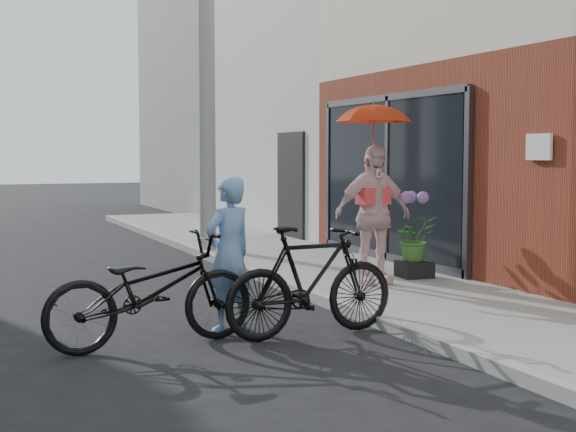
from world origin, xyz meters
TOP-DOWN VIEW (x-y plane):
  - ground at (0.00, 0.00)m, footprint 80.00×80.00m
  - sidewalk at (2.10, 2.00)m, footprint 2.20×24.00m
  - curb at (0.94, 2.00)m, footprint 0.12×24.00m
  - plaster_building at (7.20, 9.00)m, footprint 8.00×6.00m
  - east_building_far at (7.20, 16.00)m, footprint 8.00×8.00m
  - utility_pole at (1.10, 6.00)m, footprint 0.28×0.28m
  - officer at (-0.50, 0.37)m, footprint 0.65×0.55m
  - bike_left at (-1.35, 0.04)m, footprint 2.02×0.87m
  - bike_right at (0.15, -0.15)m, footprint 1.81×0.60m
  - kimono_woman at (1.86, 1.68)m, footprint 1.03×0.46m
  - parasol at (1.86, 1.68)m, footprint 0.89×0.89m
  - planter at (2.62, 1.92)m, footprint 0.44×0.44m
  - potted_plant at (2.62, 1.92)m, footprint 0.54×0.47m

SIDE VIEW (x-z plane):
  - ground at x=0.00m, z-range 0.00..0.00m
  - sidewalk at x=2.10m, z-range 0.00..0.12m
  - curb at x=0.94m, z-range 0.00..0.12m
  - planter at x=2.62m, z-range 0.12..0.33m
  - bike_left at x=-1.35m, z-range 0.00..1.03m
  - bike_right at x=0.15m, z-range 0.00..1.07m
  - potted_plant at x=2.62m, z-range 0.33..0.93m
  - officer at x=-0.50m, z-range 0.00..1.53m
  - kimono_woman at x=1.86m, z-range 0.12..1.85m
  - parasol at x=1.86m, z-range 1.85..2.64m
  - plaster_building at x=7.20m, z-range 0.00..7.00m
  - east_building_far at x=7.20m, z-range 0.00..7.00m
  - utility_pole at x=1.10m, z-range 0.00..7.00m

